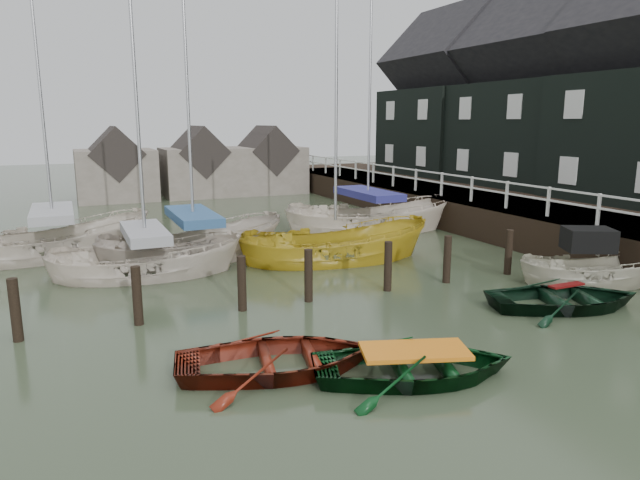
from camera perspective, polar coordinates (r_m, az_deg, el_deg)
name	(u,v)px	position (r m, az deg, el deg)	size (l,w,h in m)	color
ground	(410,332)	(13.13, 8.95, -9.09)	(120.00, 120.00, 0.00)	#2C3723
pier	(468,212)	(26.26, 14.56, 2.77)	(3.04, 32.00, 2.70)	black
land_strip	(559,219)	(30.10, 22.76, 1.97)	(14.00, 38.00, 1.50)	black
quay_houses	(593,98)	(28.85, 25.64, 12.71)	(6.52, 28.14, 10.01)	black
mooring_pilings	(312,283)	(14.99, -0.85, -4.29)	(13.72, 0.22, 1.80)	black
far_sheds	(196,166)	(37.14, -12.26, 7.21)	(14.00, 4.08, 4.39)	#665B51
rowboat_red	(280,371)	(11.13, -4.04, -12.92)	(2.77, 3.87, 0.80)	#601A0D
rowboat_green	(414,377)	(10.98, 9.36, -13.41)	(2.68, 3.75, 0.78)	black
rowboat_dkgreen	(564,308)	(15.85, 23.26, -6.26)	(2.76, 3.87, 0.80)	black
motorboat	(590,282)	(18.24, 25.36, -3.81)	(4.32, 3.22, 2.43)	beige
sailboat_a	(147,274)	(18.27, -16.88, -3.26)	(6.02, 2.92, 10.68)	beige
sailboat_b	(195,258)	(19.99, -12.39, -1.75)	(6.85, 3.36, 12.59)	#BAAC9E
sailboat_c	(335,260)	(19.45, 1.53, -2.03)	(6.88, 3.45, 9.88)	gold
sailboat_d	(367,230)	(24.71, 4.77, 1.04)	(7.58, 4.78, 12.63)	beige
sailboat_e	(56,255)	(22.00, -24.88, -1.37)	(7.11, 3.93, 11.10)	beige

